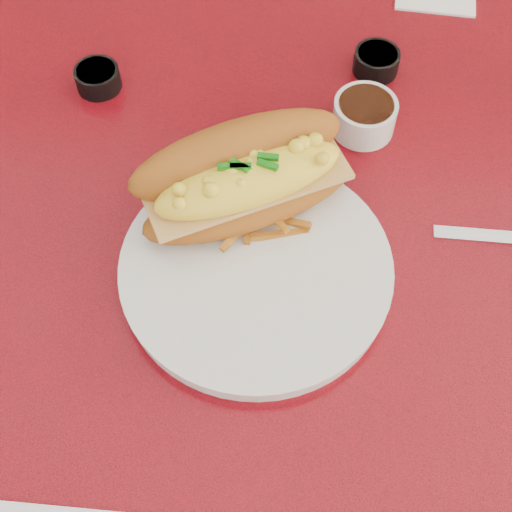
# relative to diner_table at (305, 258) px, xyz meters

# --- Properties ---
(ground) EXTENTS (8.00, 8.00, 0.00)m
(ground) POSITION_rel_diner_table_xyz_m (0.00, 0.00, -0.61)
(ground) COLOR beige
(ground) RESTS_ON ground
(diner_table) EXTENTS (1.23, 0.83, 0.77)m
(diner_table) POSITION_rel_diner_table_xyz_m (0.00, 0.00, 0.00)
(diner_table) COLOR red
(diner_table) RESTS_ON ground
(booth_bench_far) EXTENTS (1.20, 0.51, 0.90)m
(booth_bench_far) POSITION_rel_diner_table_xyz_m (0.00, 0.81, -0.32)
(booth_bench_far) COLOR #970A0E
(booth_bench_far) RESTS_ON ground
(dinner_plate) EXTENTS (0.32, 0.32, 0.02)m
(dinner_plate) POSITION_rel_diner_table_xyz_m (-0.06, -0.13, 0.17)
(dinner_plate) COLOR silver
(dinner_plate) RESTS_ON diner_table
(mac_hoagie) EXTENTS (0.27, 0.22, 0.11)m
(mac_hoagie) POSITION_rel_diner_table_xyz_m (-0.08, -0.05, 0.23)
(mac_hoagie) COLOR #A2591A
(mac_hoagie) RESTS_ON dinner_plate
(fries_pile) EXTENTS (0.10, 0.09, 0.03)m
(fries_pile) POSITION_rel_diner_table_xyz_m (-0.06, -0.06, 0.19)
(fries_pile) COLOR #C67A21
(fries_pile) RESTS_ON dinner_plate
(fork) EXTENTS (0.09, 0.13, 0.00)m
(fork) POSITION_rel_diner_table_xyz_m (-0.03, -0.05, 0.18)
(fork) COLOR silver
(fork) RESTS_ON dinner_plate
(gravy_ramekin) EXTENTS (0.09, 0.09, 0.04)m
(gravy_ramekin) POSITION_rel_diner_table_xyz_m (0.06, 0.10, 0.18)
(gravy_ramekin) COLOR silver
(gravy_ramekin) RESTS_ON diner_table
(sauce_cup_left) EXTENTS (0.07, 0.07, 0.03)m
(sauce_cup_left) POSITION_rel_diner_table_xyz_m (-0.28, 0.14, 0.18)
(sauce_cup_left) COLOR black
(sauce_cup_left) RESTS_ON diner_table
(sauce_cup_right) EXTENTS (0.07, 0.07, 0.03)m
(sauce_cup_right) POSITION_rel_diner_table_xyz_m (0.07, 0.20, 0.18)
(sauce_cup_right) COLOR black
(sauce_cup_right) RESTS_ON diner_table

